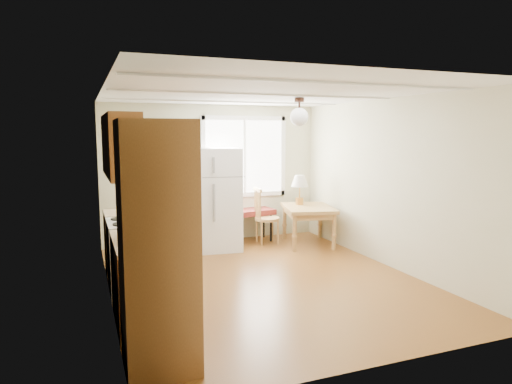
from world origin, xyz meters
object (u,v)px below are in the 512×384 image
bench (240,214)px  chair (262,212)px  refrigerator (218,199)px  dining_table (308,212)px

bench → chair: bearing=-50.9°
refrigerator → chair: refrigerator is taller
refrigerator → bench: 0.73m
bench → dining_table: (1.08, -0.61, 0.06)m
bench → dining_table: size_ratio=1.04×
dining_table → chair: bearing=172.7°
refrigerator → chair: 0.89m
refrigerator → chair: size_ratio=1.72×
refrigerator → bench: bearing=42.3°
bench → chair: size_ratio=1.30×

